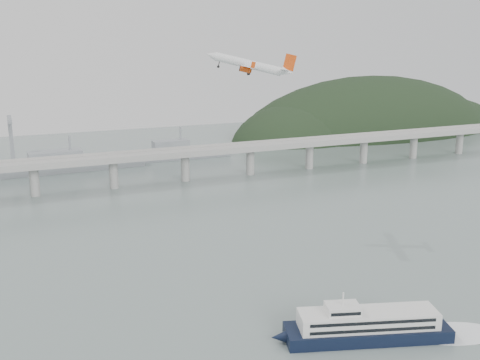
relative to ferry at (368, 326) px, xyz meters
name	(u,v)px	position (x,y,z in m)	size (l,w,h in m)	color
ground	(298,306)	(-9.96, 29.61, -4.62)	(900.00, 900.00, 0.00)	slate
bridge	(155,159)	(-11.11, 229.61, 13.03)	(800.00, 22.00, 23.90)	#989895
headland	(379,148)	(275.21, 361.36, -23.97)	(365.00, 155.00, 156.00)	black
ferry	(368,326)	(0.00, 0.00, 0.00)	(88.03, 35.58, 17.05)	black
airliner	(250,65)	(2.65, 101.84, 80.87)	(38.35, 36.36, 12.54)	white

